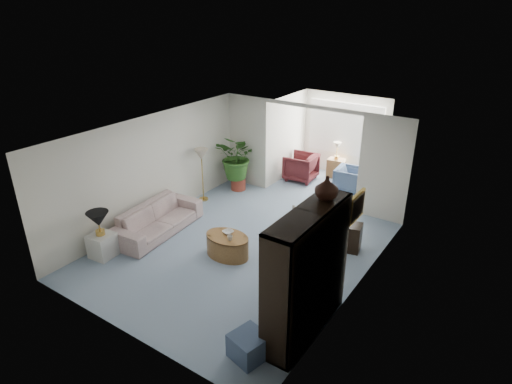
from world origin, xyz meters
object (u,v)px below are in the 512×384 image
Objects in this scene: wingback_chair at (312,229)px; cabinet_urn at (327,188)px; coffee_table at (227,246)px; sunroom_chair_blue at (350,180)px; sunroom_table at (336,168)px; floor_lamp at (201,154)px; table_lamp at (98,219)px; side_table_dark at (349,237)px; sunroom_chair_maroon at (301,167)px; entertainment_cabinet at (307,274)px; coffee_cup at (230,238)px; sofa at (158,219)px; coffee_bowl at (228,232)px; end_table at (102,245)px; framed_picture at (357,207)px; ottoman at (249,346)px; plant_pot at (238,184)px.

cabinet_urn reaches higher than wingback_chair.
sunroom_chair_blue is (0.77, 4.44, 0.11)m from coffee_table.
floor_lamp is at bearing -122.63° from sunroom_table.
side_table_dark is at bearing 37.08° from table_lamp.
sunroom_chair_maroon is at bearing 99.34° from coffee_table.
sunroom_chair_maroon is (-3.04, 5.47, -0.65)m from entertainment_cabinet.
sunroom_table is (0.02, 5.19, 0.05)m from coffee_table.
coffee_cup is at bearing -39.33° from floor_lamp.
sofa is at bearing -19.14° from sunroom_chair_maroon.
coffee_bowl is at bearing 154.41° from entertainment_cabinet.
side_table_dark is at bearing -71.36° from sofa.
cabinet_urn reaches higher than entertainment_cabinet.
wingback_chair is 2.33× the size of cabinet_urn.
end_table is 6.95m from sunroom_table.
entertainment_cabinet reaches higher than end_table.
framed_picture is 0.24× the size of entertainment_cabinet.
wingback_chair is at bearing -71.21° from sofa.
ottoman is (4.09, -3.80, -1.06)m from floor_lamp.
end_table is at bearing -168.37° from cabinet_urn.
coffee_table is at bearing 34.69° from end_table.
cabinet_urn is (1.07, -1.84, 1.87)m from wingback_chair.
table_lamp is 4.10m from ottoman.
side_table_dark is 1.46× the size of plant_pot.
coffee_table is 1.28× the size of sunroom_chair_blue.
wingback_chair is at bearing 52.01° from coffee_cup.
wingback_chair is (1.25, 1.30, 0.16)m from coffee_table.
table_lamp reaches higher than end_table.
sunroom_table is (0.07, 5.09, -0.20)m from coffee_bowl.
coffee_cup is at bearing 30.98° from table_lamp.
cabinet_urn is (2.31, -0.53, 2.03)m from coffee_table.
table_lamp reaches higher than side_table_dark.
table_lamp is at bearing -88.56° from floor_lamp.
entertainment_cabinet reaches higher than framed_picture.
entertainment_cabinet reaches higher than coffee_cup.
side_table_dark reaches higher than sunroom_table.
framed_picture is 1.36× the size of cabinet_urn.
framed_picture reaches higher than floor_lamp.
ottoman is (-0.38, -0.98, -0.84)m from entertainment_cabinet.
ottoman is 0.57× the size of sunroom_chair_maroon.
floor_lamp is 5.29m from entertainment_cabinet.
wingback_chair is 2.14× the size of plant_pot.
sofa is at bearing 81.57° from table_lamp.
coffee_table is 1.12× the size of sunroom_chair_maroon.
sofa reaches higher than coffee_bowl.
side_table_dark is (4.02, 3.04, -0.56)m from table_lamp.
framed_picture is 5.50m from sunroom_chair_maroon.
cabinet_urn is at bearing -101.29° from sofa.
side_table_dark is 4.07m from sunroom_table.
wingback_chair reaches higher than coffee_cup.
wingback_chair is 1.46× the size of side_table_dark.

